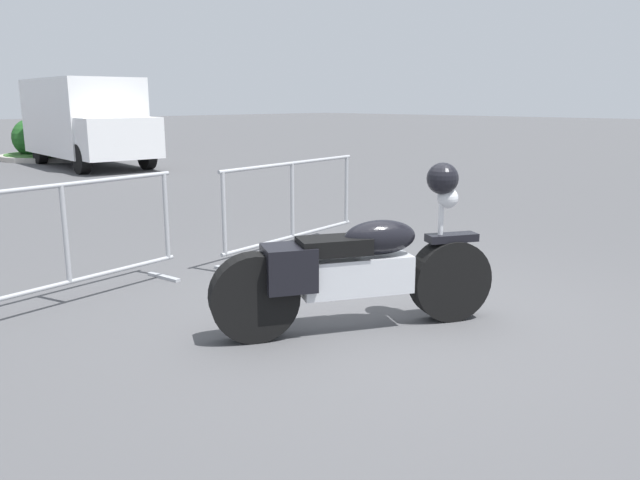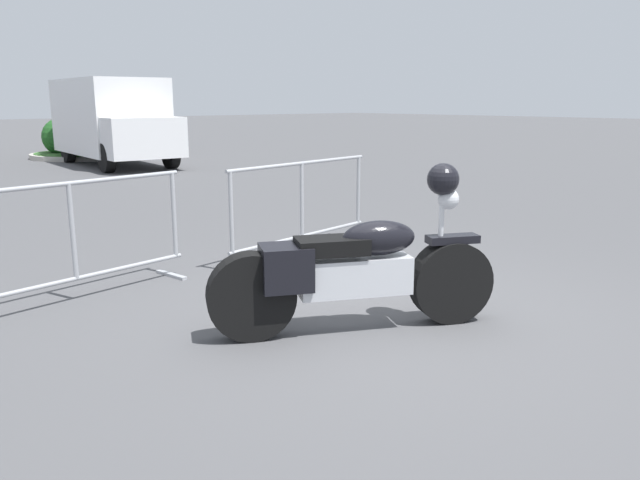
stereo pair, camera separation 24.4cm
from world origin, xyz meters
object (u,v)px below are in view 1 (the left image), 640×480
at_px(pedestrian, 127,125).
at_px(delivery_van, 86,119).
at_px(crowd_barrier_far, 292,206).
at_px(crowd_barrier_near, 66,242).
at_px(motorcycle, 357,269).

bearing_deg(pedestrian, delivery_van, -107.92).
bearing_deg(pedestrian, crowd_barrier_far, -87.84).
xyz_separation_m(crowd_barrier_near, crowd_barrier_far, (2.64, 0.00, 0.00)).
distance_m(crowd_barrier_far, delivery_van, 11.64).
distance_m(crowd_barrier_near, pedestrian, 16.86).
xyz_separation_m(crowd_barrier_near, delivery_van, (5.43, 11.28, 0.69)).
height_order(crowd_barrier_near, pedestrian, pedestrian).
xyz_separation_m(crowd_barrier_near, pedestrian, (8.39, 14.62, 0.37)).
height_order(crowd_barrier_near, crowd_barrier_far, same).
height_order(motorcycle, pedestrian, pedestrian).
bearing_deg(crowd_barrier_near, delivery_van, 64.31).
xyz_separation_m(delivery_van, pedestrian, (2.96, 3.34, -0.32)).
bearing_deg(delivery_van, pedestrian, 143.47).
distance_m(crowd_barrier_far, pedestrian, 15.71).
xyz_separation_m(motorcycle, pedestrian, (7.07, 16.80, 0.43)).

